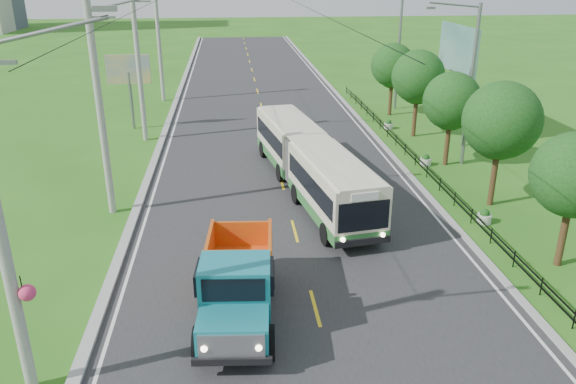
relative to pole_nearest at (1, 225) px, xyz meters
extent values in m
plane|color=#266618|center=(8.24, 3.00, -4.94)|extent=(240.00, 240.00, 0.00)
cube|color=#28282B|center=(8.24, 23.00, -4.93)|extent=(14.00, 120.00, 0.02)
cube|color=#9E9E99|center=(1.04, 23.00, -4.86)|extent=(0.40, 120.00, 0.15)
cube|color=#9E9E99|center=(15.39, 23.00, -4.89)|extent=(0.30, 120.00, 0.10)
cube|color=silver|center=(1.59, 23.00, -4.91)|extent=(0.12, 120.00, 0.00)
cube|color=silver|center=(14.89, 23.00, -4.91)|extent=(0.12, 120.00, 0.00)
cube|color=yellow|center=(8.24, 3.00, -4.91)|extent=(0.12, 2.20, 0.00)
cube|color=black|center=(16.24, 17.00, -4.64)|extent=(0.04, 40.00, 0.60)
cube|color=slate|center=(3.04, 0.00, 4.96)|extent=(0.50, 0.18, 0.12)
sphere|color=#D83366|center=(0.29, 0.00, -1.94)|extent=(0.44, 0.44, 0.44)
cylinder|color=gray|center=(-0.06, 12.00, 0.06)|extent=(0.32, 0.32, 10.00)
cube|color=slate|center=(0.44, 12.00, 3.86)|extent=(1.20, 0.10, 0.10)
cylinder|color=gray|center=(-0.06, 24.00, 0.06)|extent=(0.32, 0.32, 10.00)
cube|color=slate|center=(0.44, 24.00, 3.86)|extent=(1.20, 0.10, 0.10)
cylinder|color=gray|center=(-0.06, 36.00, 0.06)|extent=(0.32, 0.32, 10.00)
cylinder|color=#382314|center=(18.04, 5.00, -3.45)|extent=(0.28, 0.28, 2.97)
sphere|color=#144012|center=(18.04, 5.00, -1.23)|extent=(3.18, 3.18, 3.18)
sphere|color=#144012|center=(18.24, 5.50, -1.86)|extent=(2.33, 2.33, 2.33)
cylinder|color=#382314|center=(18.04, 11.00, -3.26)|extent=(0.28, 0.28, 3.36)
sphere|color=#144012|center=(18.04, 11.00, -0.74)|extent=(3.60, 3.60, 3.60)
sphere|color=#144012|center=(18.24, 11.50, -1.46)|extent=(2.64, 2.64, 2.64)
cylinder|color=#382314|center=(18.04, 17.00, -3.42)|extent=(0.28, 0.28, 3.02)
sphere|color=#144012|center=(18.04, 17.00, -1.16)|extent=(3.24, 3.24, 3.24)
sphere|color=#144012|center=(18.24, 17.50, -1.80)|extent=(2.38, 2.38, 2.38)
cylinder|color=#382314|center=(18.04, 23.00, -3.31)|extent=(0.28, 0.28, 3.25)
sphere|color=#144012|center=(18.04, 23.00, -0.88)|extent=(3.48, 3.48, 3.48)
sphere|color=#144012|center=(18.24, 23.50, -1.57)|extent=(2.55, 2.55, 2.55)
cylinder|color=#382314|center=(18.04, 29.00, -3.40)|extent=(0.28, 0.28, 3.08)
sphere|color=#144012|center=(18.04, 29.00, -1.09)|extent=(3.30, 3.30, 3.30)
sphere|color=#144012|center=(18.24, 29.50, -1.75)|extent=(2.42, 2.42, 2.42)
cylinder|color=slate|center=(19.04, 17.00, -0.44)|extent=(0.20, 0.20, 9.00)
cylinder|color=slate|center=(17.64, 17.00, 3.96)|extent=(2.80, 0.10, 0.34)
cube|color=slate|center=(16.34, 17.00, 3.81)|extent=(0.45, 0.16, 0.12)
cylinder|color=slate|center=(19.04, 31.00, -0.44)|extent=(0.20, 0.20, 9.00)
cylinder|color=silver|center=(16.84, 9.00, -4.74)|extent=(0.64, 0.64, 0.40)
sphere|color=#144012|center=(16.84, 9.00, -4.49)|extent=(0.44, 0.44, 0.44)
cylinder|color=silver|center=(16.84, 17.00, -4.74)|extent=(0.64, 0.64, 0.40)
sphere|color=#144012|center=(16.84, 17.00, -4.49)|extent=(0.44, 0.44, 0.44)
cylinder|color=silver|center=(16.84, 25.00, -4.74)|extent=(0.64, 0.64, 0.40)
sphere|color=#144012|center=(16.84, 25.00, -4.49)|extent=(0.44, 0.44, 0.44)
cylinder|color=slate|center=(-1.26, 27.00, -2.94)|extent=(0.20, 0.20, 4.00)
cube|color=yellow|center=(-1.26, 27.00, -0.74)|extent=(3.00, 0.15, 2.00)
cylinder|color=slate|center=(20.54, 20.50, -2.44)|extent=(0.24, 0.24, 5.00)
cylinder|color=slate|center=(20.54, 25.50, -2.44)|extent=(0.24, 0.24, 5.00)
cube|color=#144C47|center=(20.54, 23.00, 0.86)|extent=(0.20, 6.00, 3.00)
cube|color=#2C6E31|center=(10.10, 9.94, -4.19)|extent=(3.39, 7.29, 0.51)
cube|color=beige|center=(10.10, 9.94, -3.03)|extent=(3.39, 7.29, 1.80)
cube|color=black|center=(10.10, 9.94, -3.02)|extent=(3.34, 6.74, 0.89)
cube|color=#2C6E31|center=(8.91, 17.56, -4.19)|extent=(3.32, 6.83, 0.51)
cube|color=beige|center=(8.91, 17.56, -3.03)|extent=(3.32, 6.83, 1.80)
cube|color=black|center=(8.91, 17.56, -3.02)|extent=(3.27, 6.28, 0.89)
cube|color=#4C4C4C|center=(9.49, 13.87, -3.29)|extent=(2.31, 1.26, 2.22)
cube|color=black|center=(10.64, 6.46, -3.19)|extent=(2.09, 0.38, 1.22)
cylinder|color=black|center=(9.39, 7.61, -4.45)|extent=(0.45, 1.01, 0.97)
cylinder|color=black|center=(11.48, 7.93, -4.45)|extent=(0.45, 1.01, 0.97)
cylinder|color=black|center=(8.69, 12.13, -4.45)|extent=(0.45, 1.01, 0.97)
cylinder|color=black|center=(10.77, 12.46, -4.45)|extent=(0.45, 1.01, 0.97)
cylinder|color=black|center=(8.20, 15.28, -4.45)|extent=(0.45, 1.01, 0.97)
cylinder|color=black|center=(10.29, 15.60, -4.45)|extent=(0.45, 1.01, 0.97)
cylinder|color=black|center=(7.54, 19.52, -4.45)|extent=(0.45, 1.01, 0.97)
cylinder|color=black|center=(9.62, 19.85, -4.45)|extent=(0.45, 1.01, 0.97)
cube|color=teal|center=(5.47, 0.47, -3.87)|extent=(2.14, 1.51, 0.97)
cube|color=teal|center=(5.59, 1.92, -3.39)|extent=(2.25, 1.71, 1.94)
cube|color=black|center=(5.59, 1.92, -2.90)|extent=(2.44, 1.44, 0.68)
cube|color=black|center=(5.65, 2.70, -4.31)|extent=(1.42, 5.87, 0.24)
cube|color=red|center=(5.78, 4.34, -3.34)|extent=(2.45, 3.07, 1.26)
cylinder|color=black|center=(4.47, 0.74, -4.40)|extent=(0.42, 1.09, 1.07)
cylinder|color=black|center=(6.50, 0.59, -4.40)|extent=(0.42, 1.09, 1.07)
cylinder|color=black|center=(4.78, 4.61, -4.40)|extent=(0.42, 1.09, 1.07)
cylinder|color=black|center=(6.81, 4.45, -4.40)|extent=(0.42, 1.09, 1.07)
camera|label=1|loc=(5.63, -12.97, 5.78)|focal=35.00mm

